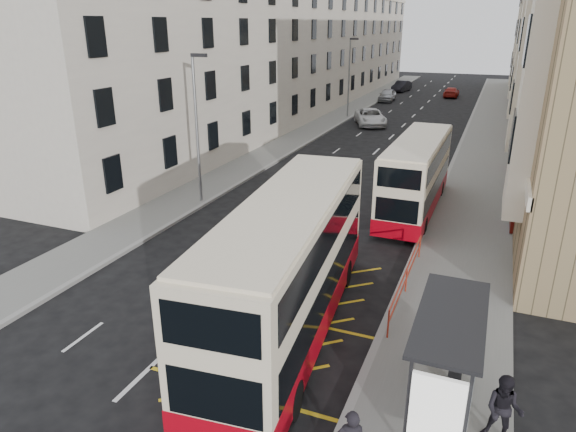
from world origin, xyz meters
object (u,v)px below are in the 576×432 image
at_px(double_decker_rear, 416,175).
at_px(car_silver, 387,95).
at_px(pedestrian_far, 442,318).
at_px(street_lamp_far, 350,73).
at_px(double_decker_front, 289,268).
at_px(pedestrian_mid, 504,410).
at_px(street_lamp_near, 197,121).
at_px(car_dark, 402,86).
at_px(bus_shelter, 453,350).
at_px(white_van, 370,117).
at_px(car_red, 451,92).

xyz_separation_m(double_decker_rear, car_silver, (-10.07, 40.87, -1.24)).
bearing_deg(pedestrian_far, street_lamp_far, -37.04).
height_order(street_lamp_far, double_decker_front, street_lamp_far).
height_order(double_decker_rear, pedestrian_mid, double_decker_rear).
bearing_deg(street_lamp_near, double_decker_rear, 15.42).
bearing_deg(double_decker_front, street_lamp_near, 127.22).
bearing_deg(pedestrian_far, car_dark, -45.48).
height_order(bus_shelter, pedestrian_mid, bus_shelter).
bearing_deg(double_decker_rear, car_dark, 101.74).
distance_m(bus_shelter, street_lamp_far, 44.94).
xyz_separation_m(white_van, car_red, (5.40, 24.38, -0.13)).
height_order(double_decker_front, car_dark, double_decker_front).
distance_m(double_decker_rear, car_silver, 42.11).
bearing_deg(street_lamp_far, double_decker_front, -76.73).
height_order(street_lamp_near, pedestrian_far, street_lamp_near).
bearing_deg(car_dark, white_van, -76.35).
distance_m(white_van, car_silver, 17.24).
bearing_deg(white_van, car_silver, 74.56).
bearing_deg(pedestrian_mid, car_red, 106.97).
distance_m(pedestrian_mid, pedestrian_far, 4.21).
bearing_deg(bus_shelter, car_dark, 101.39).
bearing_deg(bus_shelter, double_decker_rear, 102.16).
bearing_deg(double_decker_rear, bus_shelter, -77.27).
bearing_deg(double_decker_front, car_red, 85.10).
xyz_separation_m(street_lamp_far, white_van, (3.20, -3.14, -3.84)).
height_order(double_decker_front, pedestrian_mid, double_decker_front).
relative_size(pedestrian_far, white_van, 0.28).
bearing_deg(white_van, pedestrian_mid, -93.95).
xyz_separation_m(double_decker_front, car_dark, (-8.33, 65.01, -1.59)).
bearing_deg(bus_shelter, car_red, 95.46).
bearing_deg(double_decker_front, white_van, 93.90).
relative_size(double_decker_rear, car_silver, 2.16).
xyz_separation_m(pedestrian_far, car_dark, (-13.02, 63.83, -0.18)).
distance_m(bus_shelter, car_red, 63.94).
distance_m(double_decker_rear, pedestrian_mid, 16.63).
distance_m(double_decker_front, car_silver, 54.82).
relative_size(street_lamp_far, car_red, 1.75).
bearing_deg(car_silver, street_lamp_far, -97.21).
relative_size(white_van, car_red, 1.26).
distance_m(double_decker_front, white_van, 37.61).
distance_m(bus_shelter, pedestrian_mid, 1.74).
distance_m(street_lamp_far, pedestrian_mid, 45.84).
height_order(street_lamp_far, white_van, street_lamp_far).
relative_size(street_lamp_far, pedestrian_mid, 4.39).
bearing_deg(pedestrian_far, double_decker_rear, -43.92).
xyz_separation_m(double_decker_rear, pedestrian_far, (2.82, -12.14, -1.08)).
height_order(bus_shelter, car_red, bus_shelter).
bearing_deg(double_decker_front, bus_shelter, -28.64).
xyz_separation_m(pedestrian_mid, white_van, (-12.80, 39.67, -0.27)).
distance_m(street_lamp_near, street_lamp_far, 30.00).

